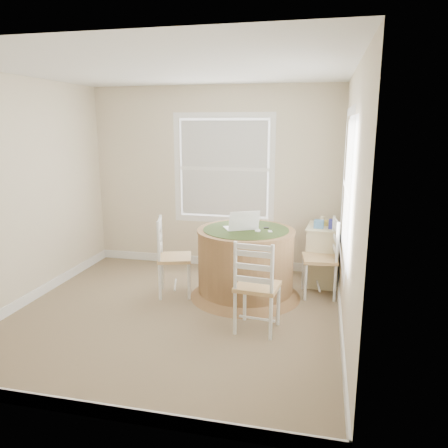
% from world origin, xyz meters
% --- Properties ---
extents(room, '(3.64, 3.64, 2.64)m').
position_xyz_m(room, '(0.17, 0.16, 1.30)').
color(room, '#927D5C').
rests_on(room, ground).
extents(round_table, '(1.35, 1.35, 0.85)m').
position_xyz_m(round_table, '(0.67, 0.72, 0.46)').
color(round_table, '#8B5F3E').
rests_on(round_table, ground).
extents(chair_left, '(0.50, 0.52, 0.95)m').
position_xyz_m(chair_left, '(-0.19, 0.58, 0.47)').
color(chair_left, white).
rests_on(chair_left, ground).
extents(chair_near, '(0.46, 0.44, 0.95)m').
position_xyz_m(chair_near, '(0.95, -0.16, 0.47)').
color(chair_near, white).
rests_on(chair_near, ground).
extents(chair_right, '(0.45, 0.46, 0.95)m').
position_xyz_m(chair_right, '(1.54, 0.94, 0.47)').
color(chair_right, white).
rests_on(chair_right, ground).
extents(laptop, '(0.47, 0.46, 0.26)m').
position_xyz_m(laptop, '(0.61, 0.71, 0.88)').
color(laptop, white).
rests_on(laptop, round_table).
extents(mouse, '(0.09, 0.12, 0.04)m').
position_xyz_m(mouse, '(0.82, 0.64, 0.85)').
color(mouse, white).
rests_on(mouse, round_table).
extents(phone, '(0.07, 0.10, 0.02)m').
position_xyz_m(phone, '(0.96, 0.66, 0.84)').
color(phone, '#B7BABF').
rests_on(phone, round_table).
extents(keys, '(0.07, 0.06, 0.02)m').
position_xyz_m(keys, '(0.90, 0.81, 0.85)').
color(keys, black).
rests_on(keys, round_table).
extents(corner_chest, '(0.48, 0.62, 0.78)m').
position_xyz_m(corner_chest, '(1.59, 1.38, 0.39)').
color(corner_chest, beige).
rests_on(corner_chest, ground).
extents(tissue_box, '(0.13, 0.13, 0.10)m').
position_xyz_m(tissue_box, '(1.51, 1.27, 0.83)').
color(tissue_box, '#558CC3').
rests_on(tissue_box, corner_chest).
extents(box_yellow, '(0.16, 0.11, 0.06)m').
position_xyz_m(box_yellow, '(1.63, 1.44, 0.81)').
color(box_yellow, gold).
rests_on(box_yellow, corner_chest).
extents(box_blue, '(0.09, 0.09, 0.12)m').
position_xyz_m(box_blue, '(1.68, 1.25, 0.84)').
color(box_blue, '#323598').
rests_on(box_blue, corner_chest).
extents(cup_cream, '(0.07, 0.07, 0.09)m').
position_xyz_m(cup_cream, '(1.56, 1.55, 0.82)').
color(cup_cream, beige).
rests_on(cup_cream, corner_chest).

